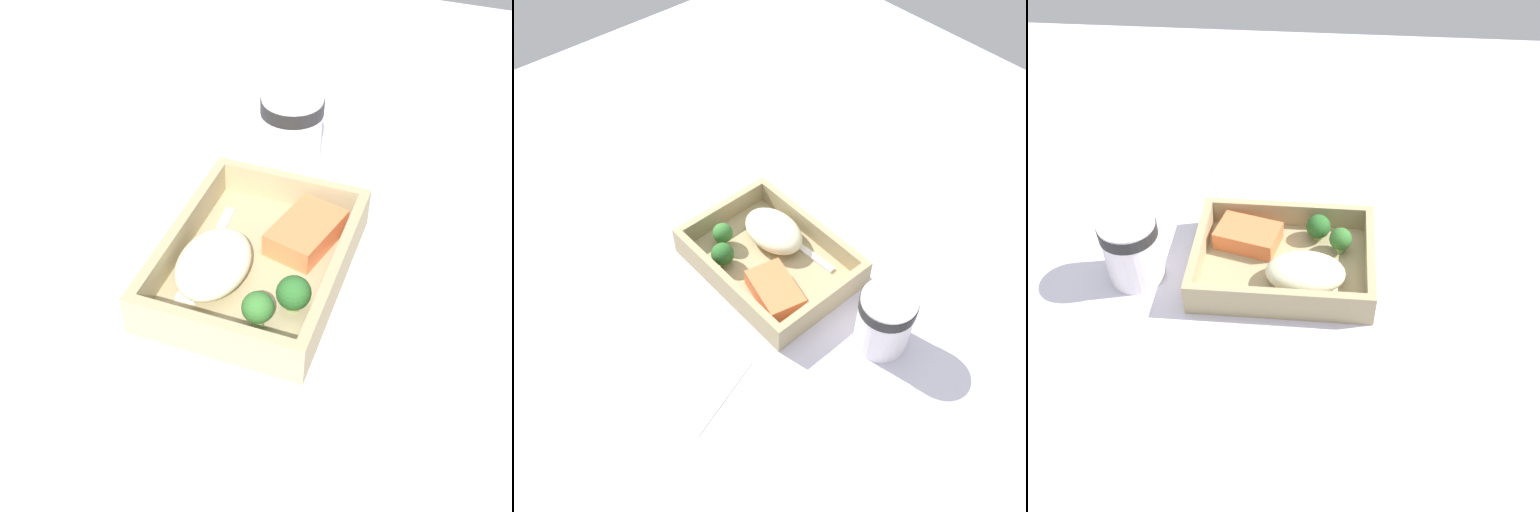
# 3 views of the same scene
# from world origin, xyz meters

# --- Properties ---
(ground_plane) EXTENTS (1.60, 1.60, 0.02)m
(ground_plane) POSITION_xyz_m (0.00, 0.00, -0.01)
(ground_plane) COLOR silver
(takeout_tray) EXTENTS (0.26, 0.19, 0.01)m
(takeout_tray) POSITION_xyz_m (0.00, 0.00, 0.01)
(takeout_tray) COLOR tan
(takeout_tray) RESTS_ON ground_plane
(tray_rim) EXTENTS (0.26, 0.19, 0.04)m
(tray_rim) POSITION_xyz_m (0.00, 0.00, 0.03)
(tray_rim) COLOR tan
(tray_rim) RESTS_ON takeout_tray
(salmon_fillet) EXTENTS (0.10, 0.08, 0.03)m
(salmon_fillet) POSITION_xyz_m (-0.06, 0.04, 0.03)
(salmon_fillet) COLOR #EF7441
(salmon_fillet) RESTS_ON takeout_tray
(mashed_potatoes) EXTENTS (0.11, 0.08, 0.04)m
(mashed_potatoes) POSITION_xyz_m (0.03, -0.04, 0.03)
(mashed_potatoes) COLOR beige
(mashed_potatoes) RESTS_ON takeout_tray
(broccoli_floret_1) EXTENTS (0.04, 0.04, 0.04)m
(broccoli_floret_1) POSITION_xyz_m (0.05, 0.06, 0.03)
(broccoli_floret_1) COLOR #7F9752
(broccoli_floret_1) RESTS_ON takeout_tray
(broccoli_floret_2) EXTENTS (0.03, 0.03, 0.04)m
(broccoli_floret_2) POSITION_xyz_m (0.08, 0.03, 0.04)
(broccoli_floret_2) COLOR #7FA667
(broccoli_floret_2) RESTS_ON takeout_tray
(fork) EXTENTS (0.16, 0.03, 0.00)m
(fork) POSITION_xyz_m (0.01, -0.06, 0.01)
(fork) COLOR white
(fork) RESTS_ON takeout_tray
(paper_cup) EXTENTS (0.08, 0.08, 0.10)m
(paper_cup) POSITION_xyz_m (-0.21, -0.03, 0.06)
(paper_cup) COLOR white
(paper_cup) RESTS_ON ground_plane
(receipt_slip) EXTENTS (0.12, 0.15, 0.00)m
(receipt_slip) POSITION_xyz_m (-0.10, 0.21, 0.00)
(receipt_slip) COLOR white
(receipt_slip) RESTS_ON ground_plane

